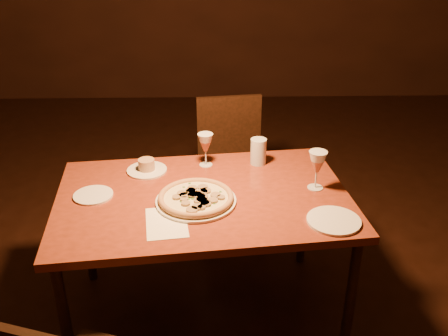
{
  "coord_description": "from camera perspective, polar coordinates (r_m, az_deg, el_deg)",
  "views": [
    {
      "loc": [
        0.26,
        -1.89,
        1.83
      ],
      "look_at": [
        0.3,
        0.12,
        0.82
      ],
      "focal_mm": 40.0,
      "sensor_mm": 36.0,
      "label": 1
    }
  ],
  "objects": [
    {
      "name": "menu_card",
      "position": [
        2.08,
        -6.59,
        -6.2
      ],
      "size": [
        0.2,
        0.26,
        0.0
      ],
      "primitive_type": "cube",
      "rotation": [
        0.0,
        0.0,
        0.14
      ],
      "color": "white",
      "rests_on": "dining_table"
    },
    {
      "name": "pizza_plate",
      "position": [
        2.2,
        -3.23,
        -3.46
      ],
      "size": [
        0.36,
        0.36,
        0.04
      ],
      "color": "white",
      "rests_on": "dining_table"
    },
    {
      "name": "floor",
      "position": [
        2.65,
        -6.82,
        -17.2
      ],
      "size": [
        7.0,
        7.0,
        0.0
      ],
      "primitive_type": "plane",
      "color": "black",
      "rests_on": "ground"
    },
    {
      "name": "dining_table",
      "position": [
        2.29,
        -2.38,
        -4.44
      ],
      "size": [
        1.4,
        0.99,
        0.7
      ],
      "rotation": [
        0.0,
        0.0,
        0.11
      ],
      "color": "maroon",
      "rests_on": "floor"
    },
    {
      "name": "wine_glass_right",
      "position": [
        2.31,
        10.55,
        -0.24
      ],
      "size": [
        0.08,
        0.08,
        0.19
      ],
      "primitive_type": null,
      "color": "#AE6148",
      "rests_on": "dining_table"
    },
    {
      "name": "side_plate_left",
      "position": [
        2.32,
        -14.72,
        -3.02
      ],
      "size": [
        0.18,
        0.18,
        0.01
      ],
      "primitive_type": "cylinder",
      "color": "white",
      "rests_on": "dining_table"
    },
    {
      "name": "side_plate_near",
      "position": [
        2.12,
        12.43,
        -5.9
      ],
      "size": [
        0.22,
        0.22,
        0.01
      ],
      "primitive_type": "cylinder",
      "color": "white",
      "rests_on": "dining_table"
    },
    {
      "name": "wine_glass_far",
      "position": [
        2.49,
        -2.12,
        2.1
      ],
      "size": [
        0.08,
        0.08,
        0.17
      ],
      "primitive_type": null,
      "color": "#AE6148",
      "rests_on": "dining_table"
    },
    {
      "name": "ramekin_saucer",
      "position": [
        2.49,
        -8.83,
        0.08
      ],
      "size": [
        0.2,
        0.2,
        0.06
      ],
      "color": "white",
      "rests_on": "dining_table"
    },
    {
      "name": "water_tumbler",
      "position": [
        2.52,
        3.95,
        1.9
      ],
      "size": [
        0.08,
        0.08,
        0.13
      ],
      "primitive_type": "cylinder",
      "color": "silver",
      "rests_on": "dining_table"
    },
    {
      "name": "chair_far",
      "position": [
        3.12,
        0.93,
        1.08
      ],
      "size": [
        0.46,
        0.46,
        0.84
      ],
      "rotation": [
        0.0,
        0.0,
        0.13
      ],
      "color": "black",
      "rests_on": "floor"
    }
  ]
}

